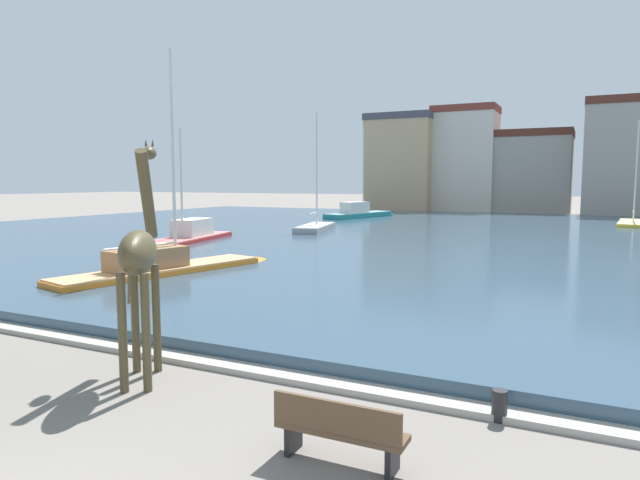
% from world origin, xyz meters
% --- Properties ---
extents(harbor_water, '(78.71, 53.46, 0.38)m').
position_xyz_m(harbor_water, '(0.00, 33.64, 0.19)').
color(harbor_water, '#334C60').
rests_on(harbor_water, ground).
extents(quay_edge_coping, '(78.71, 0.50, 0.12)m').
position_xyz_m(quay_edge_coping, '(0.00, 6.66, 0.06)').
color(quay_edge_coping, '#ADA89E').
rests_on(quay_edge_coping, ground).
extents(giraffe_statue, '(1.77, 2.41, 4.62)m').
position_xyz_m(giraffe_statue, '(-2.18, 5.51, 2.36)').
color(giraffe_statue, '#4C4228').
rests_on(giraffe_statue, ground).
extents(sailboat_red, '(3.49, 9.02, 6.62)m').
position_xyz_m(sailboat_red, '(-15.04, 22.25, 0.51)').
color(sailboat_red, red).
rests_on(sailboat_red, ground).
extents(sailboat_yellow, '(2.59, 8.45, 8.50)m').
position_xyz_m(sailboat_yellow, '(8.51, 48.11, 0.35)').
color(sailboat_yellow, gold).
rests_on(sailboat_yellow, ground).
extents(sailboat_orange, '(3.71, 9.59, 8.51)m').
position_xyz_m(sailboat_orange, '(-8.58, 13.92, 0.47)').
color(sailboat_orange, orange).
rests_on(sailboat_orange, ground).
extents(sailboat_grey, '(3.03, 6.92, 8.36)m').
position_xyz_m(sailboat_grey, '(-11.69, 32.41, 0.43)').
color(sailboat_grey, '#939399').
rests_on(sailboat_grey, ground).
extents(sailboat_teal, '(4.05, 9.81, 8.78)m').
position_xyz_m(sailboat_teal, '(-13.94, 46.70, 0.61)').
color(sailboat_teal, teal).
rests_on(sailboat_teal, ground).
extents(mooring_bollard, '(0.24, 0.24, 0.50)m').
position_xyz_m(mooring_bollard, '(4.21, 6.51, 0.25)').
color(mooring_bollard, '#232326').
rests_on(mooring_bollard, ground).
extents(park_bench, '(1.80, 0.44, 0.92)m').
position_xyz_m(park_bench, '(2.50, 4.16, 0.49)').
color(park_bench, brown).
rests_on(park_bench, ground).
extents(townhouse_end_terrace, '(7.96, 7.58, 11.68)m').
position_xyz_m(townhouse_end_terrace, '(-15.17, 63.30, 5.86)').
color(townhouse_end_terrace, tan).
rests_on(townhouse_end_terrace, ground).
extents(townhouse_wide_warehouse, '(7.24, 5.39, 12.38)m').
position_xyz_m(townhouse_wide_warehouse, '(-8.08, 64.19, 6.20)').
color(townhouse_wide_warehouse, beige).
rests_on(townhouse_wide_warehouse, ground).
extents(townhouse_corner_house, '(8.76, 7.88, 9.42)m').
position_xyz_m(townhouse_corner_house, '(-0.89, 65.90, 4.72)').
color(townhouse_corner_house, gray).
rests_on(townhouse_corner_house, ground).
extents(townhouse_tall_gabled, '(5.48, 6.84, 12.06)m').
position_xyz_m(townhouse_tall_gabled, '(7.20, 62.56, 6.05)').
color(townhouse_tall_gabled, gray).
rests_on(townhouse_tall_gabled, ground).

